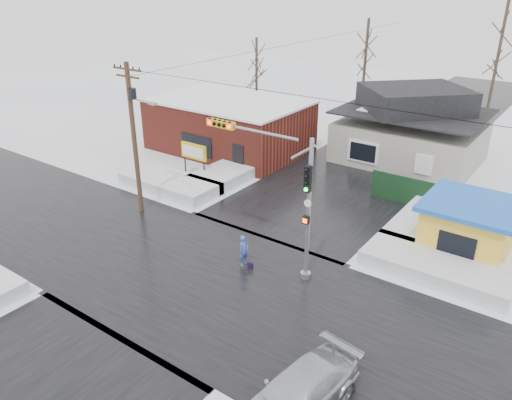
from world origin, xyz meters
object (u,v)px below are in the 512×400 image
Objects in this scene: utility_pole at (134,131)px; pedestrian at (244,251)px; car at (298,394)px; kiosk at (468,227)px; traffic_signal at (280,184)px; marquee_sign at (194,152)px.

pedestrian is at bearing -8.36° from utility_pole.
utility_pole reaches higher than car.
traffic_signal is at bearing -135.16° from kiosk.
utility_pole reaches higher than pedestrian.
utility_pole is at bearing -79.87° from marquee_sign.
traffic_signal is 13.42m from marquee_sign.
kiosk is 14.19m from car.
marquee_sign is 18.51m from kiosk.
marquee_sign is at bearing -178.45° from kiosk.
traffic_signal is 1.38× the size of car.
car is (-1.61, -14.08, -0.73)m from kiosk.
traffic_signal is 1.52× the size of kiosk.
traffic_signal is at bearing -55.78° from pedestrian.
traffic_signal is 4.11m from pedestrian.
pedestrian is at bearing -137.84° from kiosk.
utility_pole is (-10.36, 0.53, 0.57)m from traffic_signal.
kiosk is 11.63m from pedestrian.
utility_pole is at bearing 177.05° from traffic_signal.
utility_pole is 3.53× the size of marquee_sign.
car is at bearing -38.79° from marquee_sign.
traffic_signal is 2.75× the size of marquee_sign.
marquee_sign reaches higher than car.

